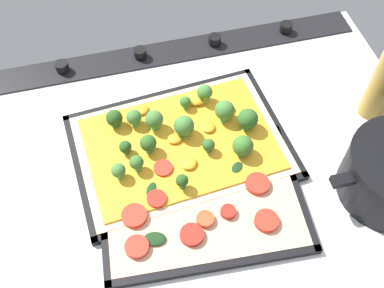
{
  "coord_description": "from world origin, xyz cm",
  "views": [
    {
      "loc": [
        15.3,
        44.4,
        72.69
      ],
      "look_at": [
        4.19,
        0.17,
        6.49
      ],
      "focal_mm": 42.92,
      "sensor_mm": 36.0,
      "label": 1
    }
  ],
  "objects_px": {
    "broccoli_pizza": "(183,139)",
    "veggie_pizza_back": "(200,201)",
    "baking_tray_back": "(201,200)",
    "baking_tray_front": "(181,148)"
  },
  "relations": [
    {
      "from": "baking_tray_front",
      "to": "baking_tray_back",
      "type": "height_order",
      "value": "same"
    },
    {
      "from": "baking_tray_back",
      "to": "broccoli_pizza",
      "type": "bearing_deg",
      "value": -88.7
    },
    {
      "from": "baking_tray_front",
      "to": "broccoli_pizza",
      "type": "distance_m",
      "value": 0.02
    },
    {
      "from": "broccoli_pizza",
      "to": "baking_tray_back",
      "type": "xyz_separation_m",
      "value": [
        -0.0,
        0.12,
        -0.02
      ]
    },
    {
      "from": "baking_tray_front",
      "to": "veggie_pizza_back",
      "type": "height_order",
      "value": "veggie_pizza_back"
    },
    {
      "from": "broccoli_pizza",
      "to": "veggie_pizza_back",
      "type": "relative_size",
      "value": 1.14
    },
    {
      "from": "broccoli_pizza",
      "to": "baking_tray_back",
      "type": "height_order",
      "value": "broccoli_pizza"
    },
    {
      "from": "baking_tray_front",
      "to": "baking_tray_back",
      "type": "distance_m",
      "value": 0.12
    },
    {
      "from": "broccoli_pizza",
      "to": "baking_tray_back",
      "type": "distance_m",
      "value": 0.13
    },
    {
      "from": "baking_tray_front",
      "to": "broccoli_pizza",
      "type": "xyz_separation_m",
      "value": [
        -0.01,
        -0.01,
        0.02
      ]
    }
  ]
}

